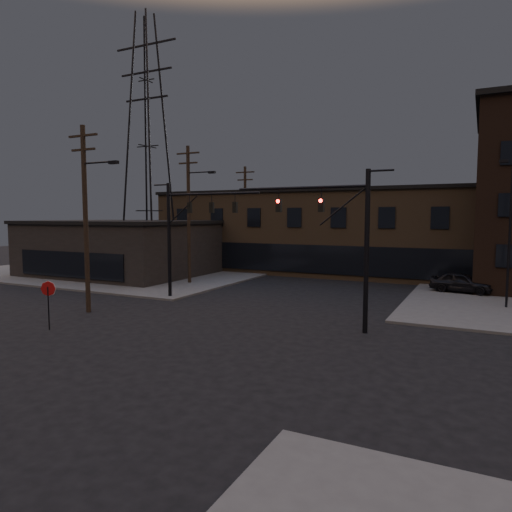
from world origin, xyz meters
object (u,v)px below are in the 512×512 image
(parked_car_lot_a, at_px, (462,282))
(car_crossing, at_px, (370,269))
(traffic_signal_near, at_px, (344,233))
(stop_sign, at_px, (48,294))
(traffic_signal_far, at_px, (184,227))

(parked_car_lot_a, bearing_deg, car_crossing, 62.73)
(traffic_signal_near, height_order, stop_sign, traffic_signal_near)
(traffic_signal_far, relative_size, parked_car_lot_a, 1.84)
(traffic_signal_far, bearing_deg, stop_sign, -97.32)
(parked_car_lot_a, height_order, car_crossing, parked_car_lot_a)
(traffic_signal_near, xyz_separation_m, traffic_signal_far, (-12.07, 3.50, 0.08))
(traffic_signal_near, bearing_deg, stop_sign, -154.10)
(traffic_signal_near, relative_size, traffic_signal_far, 1.00)
(traffic_signal_near, distance_m, traffic_signal_far, 12.57)
(stop_sign, xyz_separation_m, car_crossing, (10.19, 26.96, -1.08))
(stop_sign, distance_m, parked_car_lot_a, 27.67)
(car_crossing, bearing_deg, parked_car_lot_a, -55.73)
(stop_sign, xyz_separation_m, parked_car_lot_a, (18.29, 20.74, -0.96))
(traffic_signal_far, bearing_deg, car_crossing, 62.32)
(traffic_signal_near, distance_m, car_crossing, 21.14)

